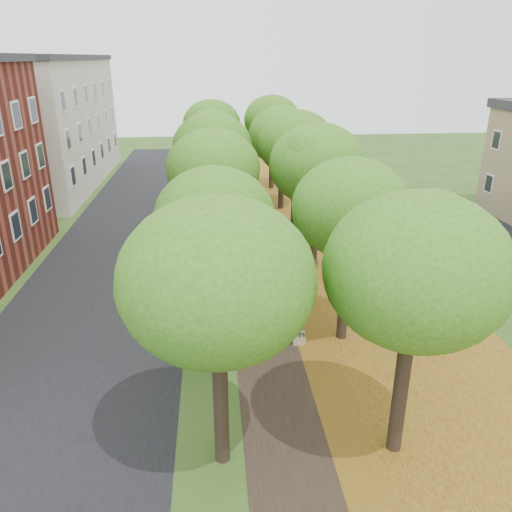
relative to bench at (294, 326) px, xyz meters
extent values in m
plane|color=#2D4C19|center=(-0.77, -6.28, -0.42)|extent=(120.00, 120.00, 0.00)
cube|color=black|center=(-8.27, 8.72, -0.41)|extent=(8.00, 70.00, 0.01)
cube|color=black|center=(-0.77, 8.72, -0.41)|extent=(3.20, 70.00, 0.01)
cube|color=olive|center=(4.23, 8.72, -0.41)|extent=(7.50, 70.00, 0.01)
cube|color=black|center=(12.73, 9.72, -0.41)|extent=(9.00, 16.00, 0.01)
cylinder|color=black|center=(-2.97, -6.28, 1.52)|extent=(0.40, 0.40, 3.86)
ellipsoid|color=#2A6615|center=(-2.97, -6.28, 4.85)|extent=(4.32, 4.32, 3.67)
cylinder|color=black|center=(-2.97, -0.28, 1.52)|extent=(0.40, 0.40, 3.86)
ellipsoid|color=#2A6615|center=(-2.97, -0.28, 4.85)|extent=(4.32, 4.32, 3.67)
cylinder|color=black|center=(-2.97, 5.72, 1.52)|extent=(0.40, 0.40, 3.86)
ellipsoid|color=#2A6615|center=(-2.97, 5.72, 4.85)|extent=(4.32, 4.32, 3.67)
cylinder|color=black|center=(-2.97, 11.72, 1.52)|extent=(0.40, 0.40, 3.86)
ellipsoid|color=#2A6615|center=(-2.97, 11.72, 4.85)|extent=(4.32, 4.32, 3.67)
cylinder|color=black|center=(-2.97, 17.72, 1.52)|extent=(0.40, 0.40, 3.86)
ellipsoid|color=#2A6615|center=(-2.97, 17.72, 4.85)|extent=(4.32, 4.32, 3.67)
cylinder|color=black|center=(-2.97, 23.72, 1.52)|extent=(0.40, 0.40, 3.86)
ellipsoid|color=#2A6615|center=(-2.97, 23.72, 4.85)|extent=(4.32, 4.32, 3.67)
cylinder|color=black|center=(1.83, -6.28, 1.52)|extent=(0.40, 0.40, 3.86)
ellipsoid|color=#2A6615|center=(1.83, -6.28, 4.85)|extent=(4.32, 4.32, 3.67)
cylinder|color=black|center=(1.83, -0.28, 1.52)|extent=(0.40, 0.40, 3.86)
ellipsoid|color=#2A6615|center=(1.83, -0.28, 4.85)|extent=(4.32, 4.32, 3.67)
cylinder|color=black|center=(1.83, 5.72, 1.52)|extent=(0.40, 0.40, 3.86)
ellipsoid|color=#2A6615|center=(1.83, 5.72, 4.85)|extent=(4.32, 4.32, 3.67)
cylinder|color=black|center=(1.83, 11.72, 1.52)|extent=(0.40, 0.40, 3.86)
ellipsoid|color=#2A6615|center=(1.83, 11.72, 4.85)|extent=(4.32, 4.32, 3.67)
cylinder|color=black|center=(1.83, 17.72, 1.52)|extent=(0.40, 0.40, 3.86)
ellipsoid|color=#2A6615|center=(1.83, 17.72, 4.85)|extent=(4.32, 4.32, 3.67)
cylinder|color=black|center=(1.83, 23.72, 1.52)|extent=(0.40, 0.40, 3.86)
ellipsoid|color=#2A6615|center=(1.83, 23.72, 4.85)|extent=(4.32, 4.32, 3.67)
cube|color=beige|center=(-17.77, 26.72, 4.58)|extent=(10.00, 20.00, 10.00)
cube|color=#2D2D33|center=(-17.77, 26.72, 9.78)|extent=(10.30, 20.30, 0.40)
cube|color=#242E25|center=(0.06, 0.00, 0.01)|extent=(0.48, 1.70, 0.04)
cube|color=#242E25|center=(-0.19, -0.01, 0.26)|extent=(0.08, 1.69, 0.24)
cube|color=silver|center=(0.08, -0.77, -0.20)|extent=(0.47, 0.07, 0.42)
cube|color=silver|center=(0.04, 0.77, -0.20)|extent=(0.47, 0.07, 0.42)
cube|color=silver|center=(0.08, -0.77, 0.18)|extent=(0.42, 0.07, 0.04)
cube|color=silver|center=(0.04, 0.77, 0.18)|extent=(0.42, 0.07, 0.04)
imported|color=silver|center=(10.23, 4.67, 0.35)|extent=(4.64, 2.17, 1.54)
imported|color=maroon|center=(10.73, 5.02, 0.26)|extent=(4.34, 2.76, 1.35)
imported|color=#2E2E33|center=(10.23, 11.66, 0.30)|extent=(5.31, 3.87, 1.43)
imported|color=white|center=(11.07, 14.72, 0.24)|extent=(4.93, 2.76, 1.30)
camera|label=1|loc=(-2.97, -16.93, 9.81)|focal=35.00mm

